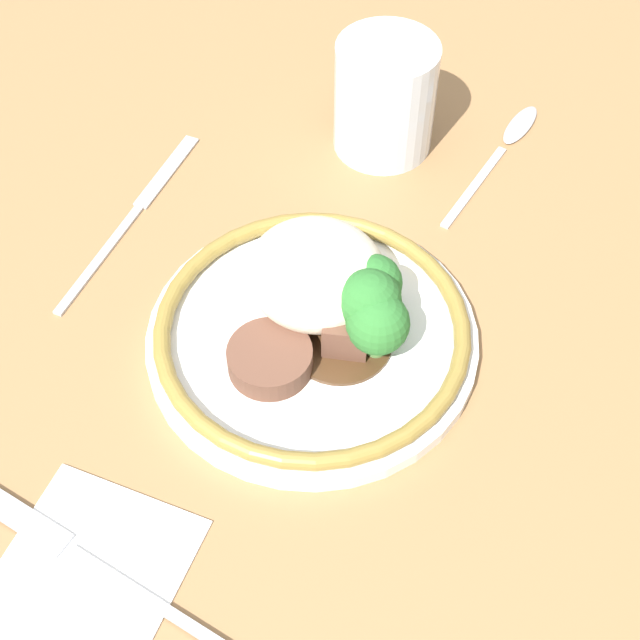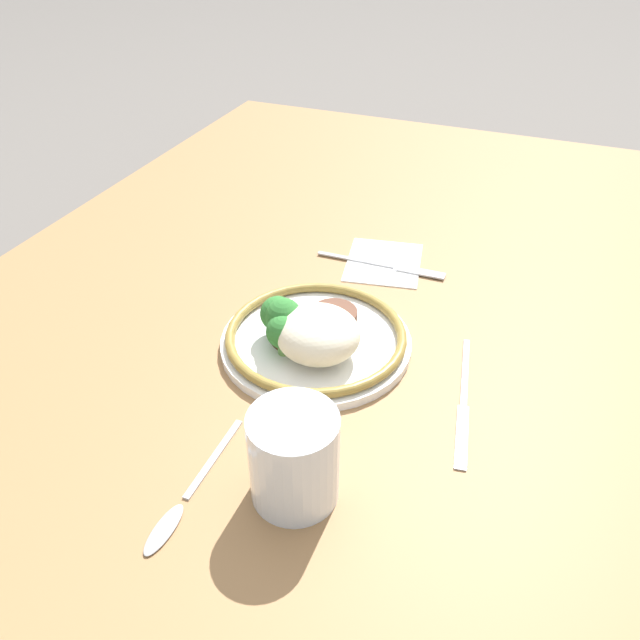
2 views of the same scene
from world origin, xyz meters
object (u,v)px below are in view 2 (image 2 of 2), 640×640
object	(u,v)px
knife	(463,403)
fork	(393,267)
juice_glass	(294,460)
spoon	(178,510)
plate	(312,334)

from	to	relation	value
knife	fork	bearing A→B (deg)	-157.15
juice_glass	fork	bearing A→B (deg)	-176.23
juice_glass	spoon	bearing A→B (deg)	-56.61
plate	juice_glass	size ratio (longest dim) A/B	2.43
juice_glass	knife	size ratio (longest dim) A/B	0.46
plate	fork	world-z (taller)	plate
fork	spoon	xyz separation A→B (m)	(0.48, -0.06, -0.00)
plate	knife	distance (m)	0.19
fork	knife	xyz separation A→B (m)	(0.24, 0.15, -0.00)
knife	plate	bearing A→B (deg)	-106.50
fork	juice_glass	bearing A→B (deg)	-87.39
plate	fork	distance (m)	0.22
juice_glass	fork	xyz separation A→B (m)	(-0.42, -0.03, -0.04)
fork	spoon	size ratio (longest dim) A/B	1.12
fork	knife	distance (m)	0.28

